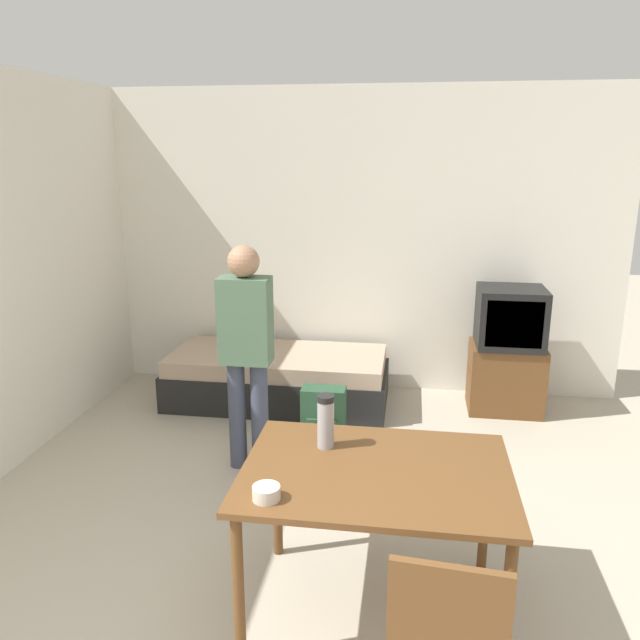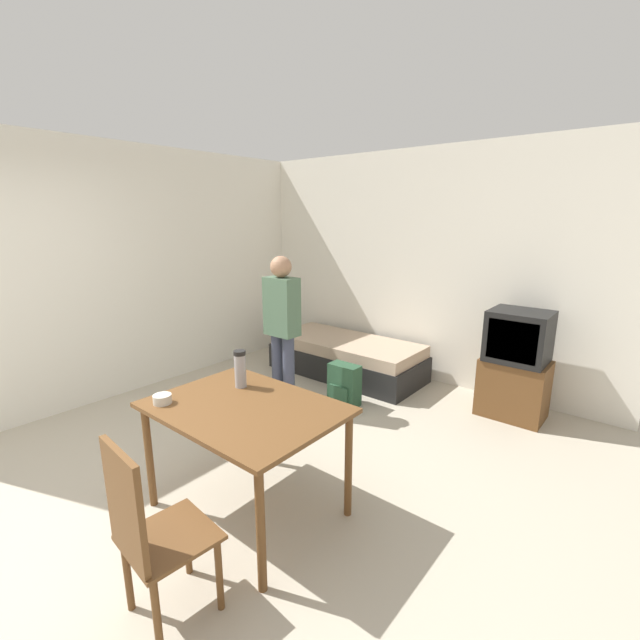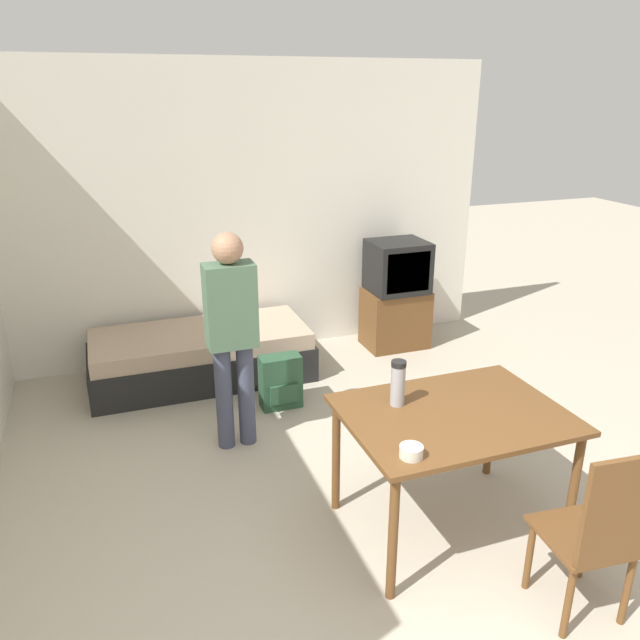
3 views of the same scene
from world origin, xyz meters
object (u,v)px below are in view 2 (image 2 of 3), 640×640
(thermos_flask, at_px, (240,367))
(mate_bowl, at_px, (162,399))
(wooden_chair, at_px, (148,529))
(person_standing, at_px, (282,322))
(daybed, at_px, (346,357))
(tv, at_px, (516,365))
(dining_table, at_px, (245,418))
(backpack, at_px, (344,385))

(thermos_flask, height_order, mate_bowl, thermos_flask)
(wooden_chair, distance_m, person_standing, 2.52)
(person_standing, bearing_deg, thermos_flask, -58.38)
(daybed, distance_m, tv, 1.98)
(thermos_flask, bearing_deg, tv, 63.48)
(dining_table, distance_m, person_standing, 1.65)
(person_standing, xyz_separation_m, backpack, (0.46, 0.44, -0.69))
(dining_table, distance_m, mate_bowl, 0.55)
(tv, relative_size, backpack, 2.43)
(tv, bearing_deg, daybed, -176.89)
(daybed, bearing_deg, dining_table, -68.11)
(dining_table, relative_size, thermos_flask, 4.55)
(wooden_chair, height_order, thermos_flask, thermos_flask)
(daybed, bearing_deg, mate_bowl, -78.54)
(backpack, bearing_deg, tv, 30.51)
(wooden_chair, relative_size, person_standing, 0.62)
(wooden_chair, bearing_deg, mate_bowl, 143.72)
(wooden_chair, height_order, person_standing, person_standing)
(daybed, height_order, mate_bowl, mate_bowl)
(tv, distance_m, thermos_flask, 2.73)
(dining_table, height_order, wooden_chair, wooden_chair)
(backpack, bearing_deg, dining_table, -74.33)
(dining_table, xyz_separation_m, wooden_chair, (0.28, -0.84, -0.15))
(daybed, distance_m, person_standing, 1.36)
(daybed, height_order, dining_table, dining_table)
(wooden_chair, bearing_deg, thermos_flask, 117.62)
(daybed, distance_m, backpack, 0.90)
(person_standing, distance_m, backpack, 0.94)
(daybed, bearing_deg, tv, 3.11)
(thermos_flask, distance_m, backpack, 1.73)
(tv, height_order, wooden_chair, tv)
(backpack, bearing_deg, person_standing, -136.63)
(daybed, relative_size, thermos_flask, 7.15)
(dining_table, xyz_separation_m, person_standing, (-0.95, 1.32, 0.23))
(thermos_flask, bearing_deg, wooden_chair, -62.38)
(daybed, relative_size, mate_bowl, 16.33)
(dining_table, relative_size, wooden_chair, 1.25)
(tv, height_order, mate_bowl, tv)
(backpack, bearing_deg, thermos_flask, -81.48)
(daybed, xyz_separation_m, mate_bowl, (0.57, -2.82, 0.57))
(dining_table, distance_m, wooden_chair, 0.90)
(wooden_chair, relative_size, thermos_flask, 3.65)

